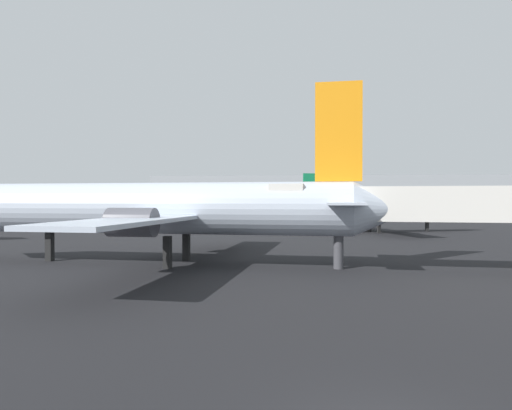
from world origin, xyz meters
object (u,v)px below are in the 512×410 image
object	(u,v)px
airplane_far_left	(380,211)
jet_bridge	(398,205)
airplane_far_right	(83,211)
airplane_at_gate	(163,208)

from	to	relation	value
airplane_far_left	jet_bridge	size ratio (longest dim) A/B	1.52
airplane_far_left	airplane_far_right	bearing A→B (deg)	144.78
airplane_at_gate	jet_bridge	bearing A→B (deg)	179.62
airplane_far_right	jet_bridge	bearing A→B (deg)	138.53
airplane_at_gate	jet_bridge	size ratio (longest dim) A/B	1.91
airplane_at_gate	airplane_far_right	xyz separation A→B (m)	(-32.83, 56.44, -1.76)
airplane_far_left	airplane_far_right	xyz separation A→B (m)	(-55.63, 21.06, -0.64)
jet_bridge	airplane_far_left	bearing A→B (deg)	-92.74
airplane_at_gate	airplane_far_left	xyz separation A→B (m)	(22.80, 35.37, -1.12)
airplane_at_gate	jet_bridge	distance (m)	17.07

